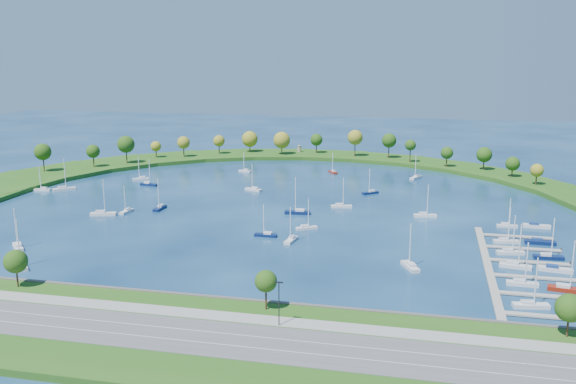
% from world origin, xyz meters
% --- Properties ---
extents(ground, '(700.00, 700.00, 0.00)m').
position_xyz_m(ground, '(0.00, 0.00, 0.00)').
color(ground, '#072041').
rests_on(ground, ground).
extents(south_shoreline, '(420.00, 43.10, 11.60)m').
position_xyz_m(south_shoreline, '(0.03, -122.88, 1.00)').
color(south_shoreline, '#205316').
rests_on(south_shoreline, ground).
extents(breakwater, '(286.74, 247.64, 2.00)m').
position_xyz_m(breakwater, '(-46.33, 48.72, 0.99)').
color(breakwater, '#205316').
rests_on(breakwater, ground).
extents(breakwater_trees, '(239.19, 94.27, 15.03)m').
position_xyz_m(breakwater_trees, '(-20.39, 89.49, 10.52)').
color(breakwater_trees, '#382314').
rests_on(breakwater_trees, breakwater).
extents(harbor_tower, '(2.60, 2.60, 3.82)m').
position_xyz_m(harbor_tower, '(-14.37, 121.22, 3.96)').
color(harbor_tower, gray).
rests_on(harbor_tower, breakwater).
extents(dock_system, '(24.28, 82.00, 1.60)m').
position_xyz_m(dock_system, '(85.30, -61.00, 0.35)').
color(dock_system, gray).
rests_on(dock_system, ground).
extents(moored_boat_0, '(3.27, 8.08, 11.55)m').
position_xyz_m(moored_boat_0, '(18.14, -48.77, 0.89)').
color(moored_boat_0, silver).
rests_on(moored_boat_0, ground).
extents(moored_boat_1, '(7.07, 3.93, 10.02)m').
position_xyz_m(moored_boat_1, '(-30.58, 63.30, 0.86)').
color(moored_boat_1, silver).
rests_on(moored_boat_1, ground).
extents(moored_boat_2, '(9.80, 3.62, 14.09)m').
position_xyz_m(moored_boat_2, '(13.03, -13.87, 0.97)').
color(moored_boat_2, '#0A1944').
rests_on(moored_boat_2, ground).
extents(moored_boat_3, '(5.92, 9.01, 12.91)m').
position_xyz_m(moored_boat_3, '(56.54, -66.58, 0.93)').
color(moored_boat_3, silver).
rests_on(moored_boat_3, ground).
extents(moored_boat_4, '(7.61, 8.09, 12.77)m').
position_xyz_m(moored_boat_4, '(-63.16, -74.77, 0.93)').
color(moored_boat_4, silver).
rests_on(moored_boat_4, ground).
extents(moored_boat_5, '(9.03, 8.43, 14.21)m').
position_xyz_m(moored_boat_5, '(-95.99, 3.66, 0.98)').
color(moored_boat_5, silver).
rests_on(moored_boat_5, ground).
extents(moored_boat_6, '(7.51, 2.23, 10.99)m').
position_xyz_m(moored_boat_6, '(8.75, -45.15, 0.88)').
color(moored_boat_6, '#0A1944').
rests_on(moored_boat_6, ground).
extents(moored_boat_7, '(7.62, 5.76, 11.19)m').
position_xyz_m(moored_boat_7, '(-73.35, 32.84, 0.88)').
color(moored_boat_7, silver).
rests_on(moored_boat_7, ground).
extents(moored_boat_8, '(2.77, 7.42, 10.66)m').
position_xyz_m(moored_boat_8, '(-51.03, -26.09, 0.87)').
color(moored_boat_8, silver).
rests_on(moored_boat_8, ground).
extents(moored_boat_9, '(7.07, 6.46, 11.02)m').
position_xyz_m(moored_boat_9, '(36.53, 26.73, 0.88)').
color(moored_boat_9, '#0A1944').
rests_on(moored_boat_9, ground).
extents(moored_boat_10, '(7.56, 2.87, 10.85)m').
position_xyz_m(moored_boat_10, '(-104.93, 1.03, 0.87)').
color(moored_boat_10, silver).
rests_on(moored_boat_10, ground).
extents(moored_boat_11, '(5.58, 6.80, 10.20)m').
position_xyz_m(moored_boat_11, '(13.59, 70.31, 0.86)').
color(moored_boat_11, maroon).
rests_on(moored_boat_11, ground).
extents(moored_boat_12, '(9.80, 5.10, 13.87)m').
position_xyz_m(moored_boat_12, '(-57.62, -32.00, 0.96)').
color(moored_boat_12, silver).
rests_on(moored_boat_12, ground).
extents(moored_boat_13, '(7.49, 5.62, 10.98)m').
position_xyz_m(moored_boat_13, '(20.26, -33.76, 0.88)').
color(moored_boat_13, silver).
rests_on(moored_boat_13, ground).
extents(moored_boat_14, '(8.51, 4.05, 12.06)m').
position_xyz_m(moored_boat_14, '(27.67, -0.52, 0.91)').
color(moored_boat_14, silver).
rests_on(moored_boat_14, ground).
extents(moored_boat_15, '(8.35, 8.79, 13.93)m').
position_xyz_m(moored_boat_15, '(-51.26, -90.08, 0.97)').
color(moored_boat_15, silver).
rests_on(moored_boat_15, ground).
extents(moored_boat_17, '(2.38, 8.31, 12.19)m').
position_xyz_m(moored_boat_17, '(-40.66, -18.71, 0.91)').
color(moored_boat_17, '#0A1944').
rests_on(moored_boat_17, ground).
extents(moored_boat_18, '(5.76, 8.47, 12.21)m').
position_xyz_m(moored_boat_18, '(54.76, 65.07, 0.91)').
color(moored_boat_18, silver).
rests_on(moored_boat_18, ground).
extents(moored_boat_19, '(8.37, 5.10, 11.91)m').
position_xyz_m(moored_boat_19, '(-14.26, 21.63, 0.90)').
color(moored_boat_19, silver).
rests_on(moored_boat_19, ground).
extents(moored_boat_20, '(8.69, 3.56, 12.40)m').
position_xyz_m(moored_boat_20, '(-63.98, 21.52, 0.92)').
color(moored_boat_20, '#0A1944').
rests_on(moored_boat_20, ground).
extents(moored_boat_21, '(8.62, 3.82, 12.25)m').
position_xyz_m(moored_boat_21, '(59.92, -7.76, 0.91)').
color(moored_boat_21, silver).
rests_on(moored_boat_21, ground).
extents(docked_boat_0, '(8.83, 3.77, 12.57)m').
position_xyz_m(docked_boat_0, '(85.51, -88.61, 0.92)').
color(docked_boat_0, silver).
rests_on(docked_boat_0, ground).
extents(docked_boat_2, '(8.13, 2.49, 11.86)m').
position_xyz_m(docked_boat_2, '(85.52, -73.59, 0.90)').
color(docked_boat_2, silver).
rests_on(docked_boat_2, ground).
extents(docked_boat_3, '(9.58, 4.14, 13.63)m').
position_xyz_m(docked_boat_3, '(96.00, -75.60, 0.96)').
color(docked_boat_3, maroon).
rests_on(docked_boat_3, ground).
extents(docked_boat_4, '(9.07, 3.90, 12.91)m').
position_xyz_m(docked_boat_4, '(85.51, -59.60, 0.93)').
color(docked_boat_4, silver).
rests_on(docked_boat_4, ground).
extents(docked_boat_5, '(9.39, 3.80, 1.86)m').
position_xyz_m(docked_boat_5, '(95.97, -60.19, 0.68)').
color(docked_boat_5, silver).
rests_on(docked_boat_5, ground).
extents(docked_boat_6, '(8.53, 3.67, 12.14)m').
position_xyz_m(docked_boat_6, '(85.52, -46.93, 0.91)').
color(docked_boat_6, silver).
rests_on(docked_boat_6, ground).
extents(docked_boat_7, '(8.65, 2.82, 12.55)m').
position_xyz_m(docked_boat_7, '(96.01, -49.22, 0.92)').
color(docked_boat_7, '#0A1944').
rests_on(docked_boat_7, ground).
extents(docked_boat_8, '(8.23, 3.54, 11.71)m').
position_xyz_m(docked_boat_8, '(85.52, -35.29, 0.90)').
color(docked_boat_8, silver).
rests_on(docked_boat_8, ground).
extents(docked_boat_9, '(9.40, 2.81, 1.91)m').
position_xyz_m(docked_boat_9, '(95.96, -34.11, 0.70)').
color(docked_boat_9, '#0A1944').
rests_on(docked_boat_9, ground).
extents(docked_boat_10, '(7.16, 2.40, 10.37)m').
position_xyz_m(docked_boat_10, '(87.94, -15.79, 0.86)').
color(docked_boat_10, silver).
rests_on(docked_boat_10, ground).
extents(docked_boat_11, '(9.29, 3.19, 1.86)m').
position_xyz_m(docked_boat_11, '(97.87, -14.11, 0.68)').
color(docked_boat_11, silver).
rests_on(docked_boat_11, ground).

